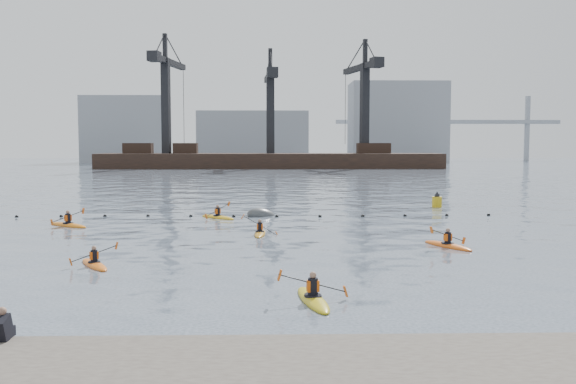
# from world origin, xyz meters

# --- Properties ---
(ground) EXTENTS (400.00, 400.00, 0.00)m
(ground) POSITION_xyz_m (0.00, 0.00, 0.00)
(ground) COLOR #35424D
(ground) RESTS_ON ground
(float_line) EXTENTS (33.24, 0.73, 0.24)m
(float_line) POSITION_xyz_m (-0.50, 22.53, 0.03)
(float_line) COLOR black
(float_line) RESTS_ON ground
(barge_pier) EXTENTS (72.00, 19.30, 29.50)m
(barge_pier) POSITION_xyz_m (-0.22, 110.00, 1.89)
(barge_pier) COLOR black
(barge_pier) RESTS_ON ground
(skyline) EXTENTS (141.00, 28.00, 22.00)m
(skyline) POSITION_xyz_m (2.23, 150.27, 9.25)
(skyline) COLOR gray
(skyline) RESTS_ON ground
(kayaker_0) EXTENTS (2.08, 2.84, 1.03)m
(kayaker_0) POSITION_xyz_m (-6.64, 5.38, 0.09)
(kayaker_0) COLOR orange
(kayaker_0) RESTS_ON ground
(kayaker_1) EXTENTS (2.32, 3.47, 1.20)m
(kayaker_1) POSITION_xyz_m (2.07, -0.53, 0.10)
(kayaker_1) COLOR gold
(kayaker_1) RESTS_ON ground
(kayaker_2) EXTENTS (3.21, 2.64, 1.16)m
(kayaker_2) POSITION_xyz_m (-11.88, 17.78, 0.11)
(kayaker_2) COLOR orange
(kayaker_2) RESTS_ON ground
(kayaker_3) EXTENTS (2.12, 3.02, 1.27)m
(kayaker_3) POSITION_xyz_m (0.02, 14.08, 0.09)
(kayaker_3) COLOR #C07F16
(kayaker_3) RESTS_ON ground
(kayaker_4) EXTENTS (2.08, 3.23, 1.20)m
(kayaker_4) POSITION_xyz_m (9.36, 9.72, 0.10)
(kayaker_4) COLOR #E15B15
(kayaker_4) RESTS_ON ground
(kayaker_5) EXTENTS (2.77, 2.68, 1.19)m
(kayaker_5) POSITION_xyz_m (-3.05, 21.72, 0.10)
(kayaker_5) COLOR gold
(kayaker_5) RESTS_ON ground
(mooring_buoy) EXTENTS (2.63, 2.05, 1.50)m
(mooring_buoy) POSITION_xyz_m (-0.08, 22.92, 0.00)
(mooring_buoy) COLOR #383A3C
(mooring_buoy) RESTS_ON ground
(nav_buoy) EXTENTS (0.78, 0.78, 1.42)m
(nav_buoy) POSITION_xyz_m (13.90, 28.66, 0.43)
(nav_buoy) COLOR #BC8B12
(nav_buoy) RESTS_ON ground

